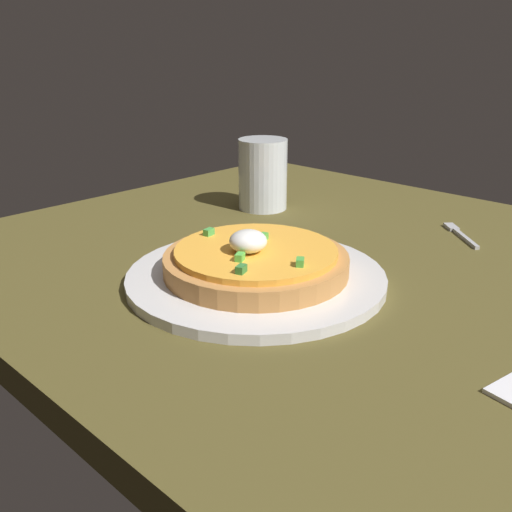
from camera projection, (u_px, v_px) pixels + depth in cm
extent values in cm
cube|color=#504721|center=(359.00, 278.00, 71.47)|extent=(103.70, 80.60, 3.43)
cylinder|color=silver|center=(256.00, 277.00, 65.79)|extent=(29.68, 29.68, 1.16)
cylinder|color=#BF8142|center=(256.00, 263.00, 65.18)|extent=(21.08, 21.08, 2.24)
cylinder|color=#F9AA39|center=(256.00, 251.00, 64.66)|extent=(18.51, 18.51, 0.68)
ellipsoid|color=white|center=(248.00, 241.00, 63.07)|extent=(4.21, 4.21, 2.50)
cube|color=green|center=(300.00, 262.00, 59.54)|extent=(1.40, 1.51, 0.80)
cube|color=#54BB43|center=(240.00, 257.00, 60.92)|extent=(1.29, 1.50, 0.80)
cube|color=green|center=(256.00, 239.00, 66.46)|extent=(1.50, 1.26, 0.80)
cube|color=green|center=(245.00, 239.00, 66.29)|extent=(1.42, 1.50, 0.80)
cube|color=green|center=(263.00, 237.00, 67.06)|extent=(1.10, 1.44, 0.80)
cube|color=#367D37|center=(241.00, 269.00, 57.73)|extent=(1.19, 1.48, 0.80)
cube|color=green|center=(209.00, 232.00, 68.74)|extent=(1.00, 1.39, 0.80)
cylinder|color=silver|center=(263.00, 174.00, 92.46)|extent=(7.88, 7.88, 11.31)
cylinder|color=beige|center=(263.00, 177.00, 92.64)|extent=(6.93, 6.93, 9.49)
cube|color=#B7B7BC|center=(466.00, 239.00, 79.29)|extent=(6.03, 5.61, 0.50)
cube|color=#B7B7BC|center=(451.00, 227.00, 84.16)|extent=(3.01, 2.93, 0.50)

